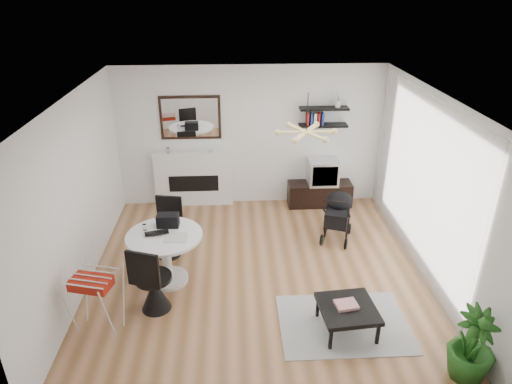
{
  "coord_description": "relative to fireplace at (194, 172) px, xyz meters",
  "views": [
    {
      "loc": [
        -0.32,
        -5.74,
        4.12
      ],
      "look_at": [
        0.0,
        0.4,
        1.19
      ],
      "focal_mm": 32.0,
      "sensor_mm": 36.0,
      "label": 1
    }
  ],
  "objects": [
    {
      "name": "floor",
      "position": [
        1.1,
        -2.42,
        -0.69
      ],
      "size": [
        5.0,
        5.0,
        0.0
      ],
      "primitive_type": "plane",
      "color": "brown",
      "rests_on": "ground"
    },
    {
      "name": "ceiling",
      "position": [
        1.1,
        -2.42,
        2.01
      ],
      "size": [
        5.0,
        5.0,
        0.0
      ],
      "primitive_type": "plane",
      "color": "white",
      "rests_on": "wall_back"
    },
    {
      "name": "wall_back",
      "position": [
        1.1,
        0.08,
        0.66
      ],
      "size": [
        5.0,
        0.0,
        5.0
      ],
      "primitive_type": "plane",
      "rotation": [
        1.57,
        0.0,
        0.0
      ],
      "color": "white",
      "rests_on": "floor"
    },
    {
      "name": "wall_left",
      "position": [
        -1.4,
        -2.42,
        0.66
      ],
      "size": [
        0.0,
        5.0,
        5.0
      ],
      "primitive_type": "plane",
      "rotation": [
        1.57,
        0.0,
        1.57
      ],
      "color": "white",
      "rests_on": "floor"
    },
    {
      "name": "wall_right",
      "position": [
        3.6,
        -2.42,
        0.66
      ],
      "size": [
        0.0,
        5.0,
        5.0
      ],
      "primitive_type": "plane",
      "rotation": [
        1.57,
        0.0,
        -1.57
      ],
      "color": "white",
      "rests_on": "floor"
    },
    {
      "name": "sheer_curtain",
      "position": [
        3.5,
        -2.22,
        0.66
      ],
      "size": [
        0.04,
        3.6,
        2.6
      ],
      "primitive_type": "cube",
      "color": "white",
      "rests_on": "wall_right"
    },
    {
      "name": "fireplace",
      "position": [
        0.0,
        0.0,
        0.0
      ],
      "size": [
        1.5,
        0.17,
        2.16
      ],
      "color": "white",
      "rests_on": "floor"
    },
    {
      "name": "shelf_lower",
      "position": [
        2.45,
        -0.05,
        0.91
      ],
      "size": [
        0.9,
        0.25,
        0.04
      ],
      "primitive_type": "cube",
      "color": "black",
      "rests_on": "wall_back"
    },
    {
      "name": "shelf_upper",
      "position": [
        2.45,
        -0.05,
        1.23
      ],
      "size": [
        0.9,
        0.25,
        0.04
      ],
      "primitive_type": "cube",
      "color": "black",
      "rests_on": "wall_back"
    },
    {
      "name": "pendant_lamp",
      "position": [
        1.8,
        -2.12,
        1.46
      ],
      "size": [
        0.9,
        0.9,
        0.1
      ],
      "primitive_type": null,
      "color": "#D7BC71",
      "rests_on": "ceiling"
    },
    {
      "name": "tv_console",
      "position": [
        2.45,
        -0.15,
        -0.45
      ],
      "size": [
        1.23,
        0.43,
        0.46
      ],
      "primitive_type": "cube",
      "color": "black",
      "rests_on": "floor"
    },
    {
      "name": "crt_tv",
      "position": [
        2.49,
        -0.15,
        0.02
      ],
      "size": [
        0.56,
        0.49,
        0.49
      ],
      "color": "silver",
      "rests_on": "tv_console"
    },
    {
      "name": "dining_table",
      "position": [
        -0.23,
        -2.52,
        -0.16
      ],
      "size": [
        1.09,
        1.09,
        0.79
      ],
      "color": "white",
      "rests_on": "floor"
    },
    {
      "name": "laptop",
      "position": [
        -0.32,
        -2.55,
        0.12
      ],
      "size": [
        0.38,
        0.29,
        0.03
      ],
      "primitive_type": "imported",
      "rotation": [
        0.0,
        0.0,
        0.25
      ],
      "color": "black",
      "rests_on": "dining_table"
    },
    {
      "name": "black_bag",
      "position": [
        -0.2,
        -2.27,
        0.2
      ],
      "size": [
        0.32,
        0.2,
        0.19
      ],
      "primitive_type": "cube",
      "rotation": [
        0.0,
        0.0,
        -0.03
      ],
      "color": "black",
      "rests_on": "dining_table"
    },
    {
      "name": "newspaper",
      "position": [
        -0.06,
        -2.62,
        0.11
      ],
      "size": [
        0.33,
        0.27,
        0.01
      ],
      "primitive_type": "cube",
      "rotation": [
        0.0,
        0.0,
        -0.03
      ],
      "color": "silver",
      "rests_on": "dining_table"
    },
    {
      "name": "drinking_glass",
      "position": [
        -0.52,
        -2.38,
        0.16
      ],
      "size": [
        0.06,
        0.06,
        0.09
      ],
      "primitive_type": "cylinder",
      "color": "white",
      "rests_on": "dining_table"
    },
    {
      "name": "chair_far",
      "position": [
        -0.3,
        -1.81,
        -0.38
      ],
      "size": [
        0.48,
        0.49,
        0.97
      ],
      "rotation": [
        0.0,
        0.0,
        -0.18
      ],
      "color": "black",
      "rests_on": "floor"
    },
    {
      "name": "chair_near",
      "position": [
        -0.32,
        -3.16,
        -0.36
      ],
      "size": [
        0.53,
        0.55,
        1.03
      ],
      "rotation": [
        0.0,
        0.0,
        2.82
      ],
      "color": "black",
      "rests_on": "floor"
    },
    {
      "name": "drying_rack",
      "position": [
        -0.97,
        -3.5,
        -0.24
      ],
      "size": [
        0.67,
        0.65,
        0.84
      ],
      "rotation": [
        0.0,
        0.0,
        -0.26
      ],
      "color": "white",
      "rests_on": "floor"
    },
    {
      "name": "stroller",
      "position": [
        2.53,
        -1.41,
        -0.3
      ],
      "size": [
        0.67,
        0.83,
        0.91
      ],
      "rotation": [
        0.0,
        0.0,
        -0.35
      ],
      "color": "black",
      "rests_on": "floor"
    },
    {
      "name": "rug",
      "position": [
        2.17,
        -3.59,
        -0.68
      ],
      "size": [
        1.67,
        1.21,
        0.01
      ],
      "primitive_type": "cube",
      "color": "#A3A3A3",
      "rests_on": "floor"
    },
    {
      "name": "coffee_table",
      "position": [
        2.17,
        -3.69,
        -0.36
      ],
      "size": [
        0.75,
        0.75,
        0.36
      ],
      "rotation": [
        0.0,
        0.0,
        0.09
      ],
      "color": "black",
      "rests_on": "rug"
    },
    {
      "name": "magazines",
      "position": [
        2.15,
        -3.68,
        -0.3
      ],
      "size": [
        0.3,
        0.26,
        0.04
      ],
      "primitive_type": "cube",
      "rotation": [
        0.0,
        0.0,
        0.16
      ],
      "color": "#C73139",
      "rests_on": "coffee_table"
    },
    {
      "name": "potted_plant",
      "position": [
        3.35,
        -4.51,
        -0.23
      ],
      "size": [
        0.64,
        0.64,
        0.9
      ],
      "primitive_type": "imported",
      "rotation": [
        0.0,
        0.0,
        0.32
      ],
      "color": "#215819",
      "rests_on": "floor"
    }
  ]
}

